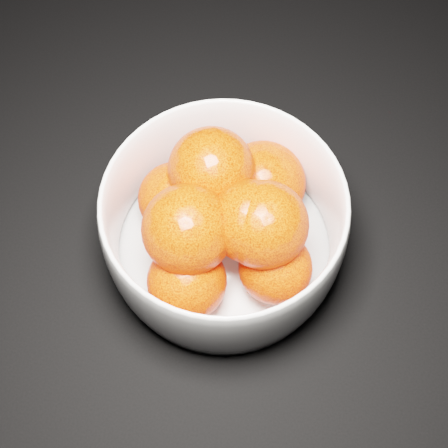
# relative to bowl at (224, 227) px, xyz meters

# --- Properties ---
(ground) EXTENTS (3.00, 3.00, 0.00)m
(ground) POSITION_rel_bowl_xyz_m (-0.05, 0.18, -0.05)
(ground) COLOR black
(ground) RESTS_ON ground
(bowl) EXTENTS (0.21, 0.21, 0.10)m
(bowl) POSITION_rel_bowl_xyz_m (0.00, 0.00, 0.00)
(bowl) COLOR silver
(bowl) RESTS_ON ground
(orange_pile) EXTENTS (0.16, 0.18, 0.12)m
(orange_pile) POSITION_rel_bowl_xyz_m (0.00, 0.00, 0.02)
(orange_pile) COLOR #F5340B
(orange_pile) RESTS_ON bowl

